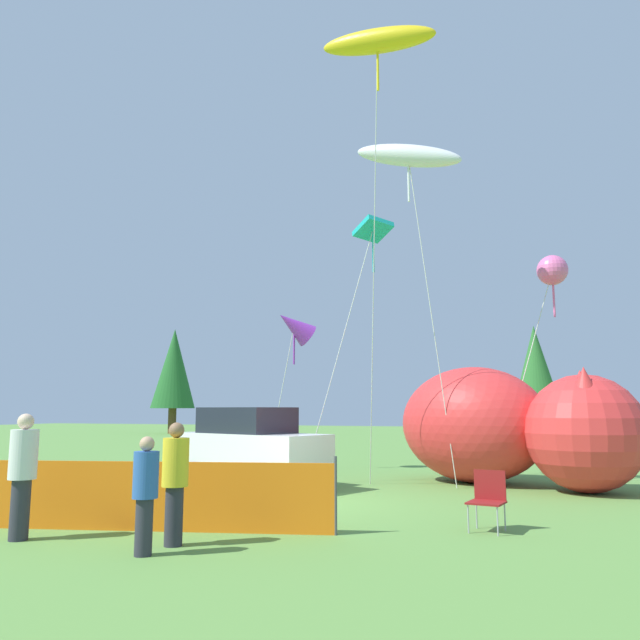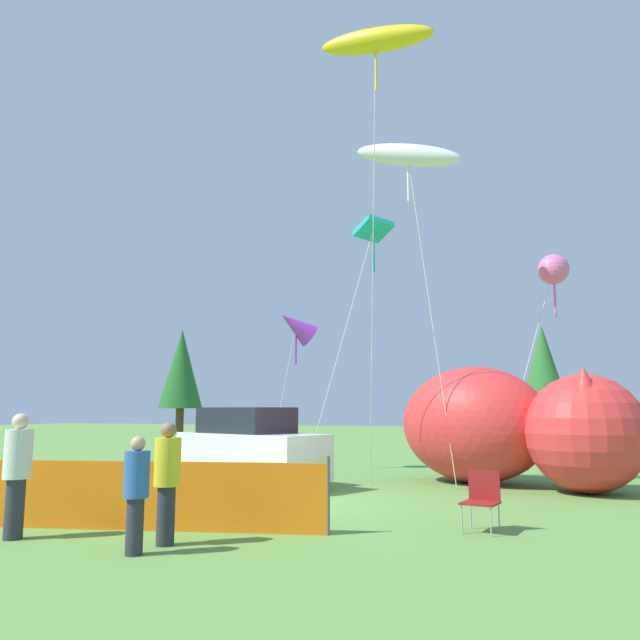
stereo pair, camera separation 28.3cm
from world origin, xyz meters
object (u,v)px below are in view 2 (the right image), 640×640
kite_white_ghost (408,156)px  kite_teal_diamond (373,233)px  spectator_in_green_shirt (167,477)px  kite_purple_delta (296,326)px  folding_chair (482,496)px  spectator_in_black_shirt (136,489)px  spectator_in_yellow_shirt (17,470)px  kite_pink_octopus (553,270)px  parked_car (250,448)px  kite_yellow_hero (375,42)px  inflatable_cat (507,429)px

kite_white_ghost → kite_teal_diamond: size_ratio=1.26×
spectator_in_green_shirt → kite_white_ghost: bearing=75.2°
kite_purple_delta → kite_teal_diamond: bearing=-30.5°
folding_chair → spectator_in_black_shirt: (-4.31, -3.34, 0.31)m
kite_white_ghost → spectator_in_green_shirt: bearing=-104.8°
spectator_in_yellow_shirt → kite_pink_octopus: 13.79m
parked_car → kite_teal_diamond: bearing=65.4°
kite_white_ghost → kite_purple_delta: bearing=145.1°
folding_chair → spectator_in_green_shirt: spectator_in_green_shirt is taller
folding_chair → kite_yellow_hero: kite_yellow_hero is taller
spectator_in_black_shirt → kite_teal_diamond: size_ratio=0.21×
spectator_in_black_shirt → kite_yellow_hero: size_ratio=0.14×
kite_white_ghost → kite_pink_octopus: bearing=27.3°
spectator_in_yellow_shirt → spectator_in_black_shirt: bearing=-5.7°
folding_chair → spectator_in_yellow_shirt: bearing=-54.3°
folding_chair → parked_car: bearing=-111.7°
spectator_in_yellow_shirt → kite_white_ghost: bearing=61.5°
folding_chair → kite_white_ghost: (-2.18, 5.20, 8.24)m
inflatable_cat → spectator_in_yellow_shirt: bearing=-100.2°
parked_car → kite_teal_diamond: (2.64, 2.53, 6.12)m
kite_white_ghost → kite_purple_delta: (-4.57, 3.19, -4.07)m
kite_yellow_hero → parked_car: bearing=166.2°
inflatable_cat → spectator_in_green_shirt: size_ratio=3.78×
folding_chair → kite_purple_delta: bearing=-130.3°
parked_car → spectator_in_green_shirt: parked_car is taller
spectator_in_yellow_shirt → kite_teal_diamond: 11.78m
spectator_in_yellow_shirt → kite_white_ghost: (4.51, 8.30, 7.76)m
parked_car → spectator_in_yellow_shirt: parked_car is taller
parked_car → folding_chair: size_ratio=4.70×
kite_teal_diamond → kite_yellow_hero: (1.07, -3.45, 3.82)m
kite_purple_delta → kite_pink_octopus: bearing=-9.4°
kite_teal_diamond → spectator_in_green_shirt: bearing=-94.4°
kite_teal_diamond → kite_yellow_hero: size_ratio=0.66×
folding_chair → kite_teal_diamond: 9.88m
spectator_in_green_shirt → kite_pink_octopus: bearing=59.8°
parked_car → kite_yellow_hero: 10.65m
spectator_in_yellow_shirt → folding_chair: bearing=24.9°
spectator_in_black_shirt → kite_teal_diamond: kite_teal_diamond is taller
kite_teal_diamond → spectator_in_yellow_shirt: bearing=-108.2°
kite_pink_octopus → kite_teal_diamond: kite_teal_diamond is taller
kite_white_ghost → kite_purple_delta: size_ratio=1.74×
kite_pink_octopus → kite_purple_delta: bearing=170.6°
kite_pink_octopus → kite_purple_delta: size_ratio=1.14×
folding_chair → inflatable_cat: size_ratio=0.14×
parked_car → kite_yellow_hero: kite_yellow_hero is taller
parked_car → kite_purple_delta: size_ratio=0.83×
kite_teal_diamond → kite_yellow_hero: kite_yellow_hero is taller
folding_chair → spectator_in_yellow_shirt: spectator_in_yellow_shirt is taller
spectator_in_yellow_shirt → kite_yellow_hero: kite_yellow_hero is taller
spectator_in_green_shirt → kite_yellow_hero: size_ratio=0.15×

